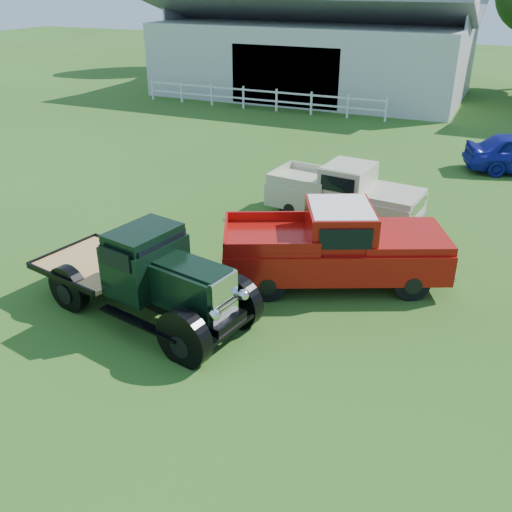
% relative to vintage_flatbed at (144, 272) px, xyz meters
% --- Properties ---
extents(ground, '(120.00, 120.00, 0.00)m').
position_rel_vintage_flatbed_xyz_m(ground, '(1.68, 0.47, -1.03)').
color(ground, '#2E4D18').
extents(shed_left, '(18.80, 10.20, 5.60)m').
position_rel_vintage_flatbed_xyz_m(shed_left, '(-5.32, 26.47, 1.77)').
color(shed_left, '#9F9F9F').
rests_on(shed_left, ground).
extents(fence_rail, '(14.20, 0.16, 1.20)m').
position_rel_vintage_flatbed_xyz_m(fence_rail, '(-6.32, 20.47, -0.43)').
color(fence_rail, white).
rests_on(fence_rail, ground).
extents(vintage_flatbed, '(5.52, 3.05, 2.07)m').
position_rel_vintage_flatbed_xyz_m(vintage_flatbed, '(0.00, 0.00, 0.00)').
color(vintage_flatbed, black).
rests_on(vintage_flatbed, ground).
extents(red_pickup, '(5.81, 4.19, 1.98)m').
position_rel_vintage_flatbed_xyz_m(red_pickup, '(3.27, 3.09, -0.04)').
color(red_pickup, '#9E0F0A').
rests_on(red_pickup, ground).
extents(white_pickup, '(4.88, 2.36, 1.73)m').
position_rel_vintage_flatbed_xyz_m(white_pickup, '(2.40, 6.97, -0.17)').
color(white_pickup, '#BCB798').
rests_on(white_pickup, ground).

